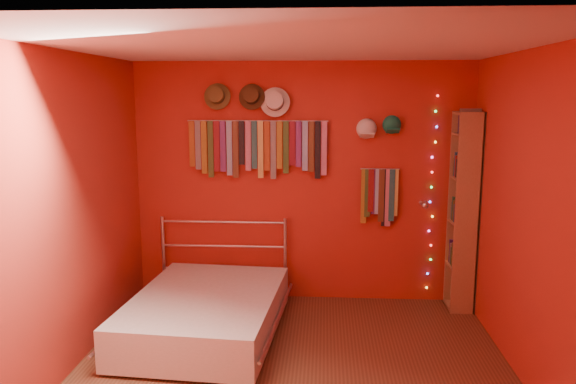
% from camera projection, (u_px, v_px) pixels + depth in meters
% --- Properties ---
extents(ground, '(3.50, 3.50, 0.00)m').
position_uv_depth(ground, '(292.00, 376.00, 4.36)').
color(ground, '#552F1D').
rests_on(ground, ground).
extents(back_wall, '(3.50, 0.02, 2.50)m').
position_uv_depth(back_wall, '(302.00, 183.00, 5.87)').
color(back_wall, maroon).
rests_on(back_wall, ground).
extents(right_wall, '(0.02, 3.50, 2.50)m').
position_uv_depth(right_wall, '(535.00, 223.00, 4.03)').
color(right_wall, maroon).
rests_on(right_wall, ground).
extents(left_wall, '(0.02, 3.50, 2.50)m').
position_uv_depth(left_wall, '(63.00, 216.00, 4.26)').
color(left_wall, maroon).
rests_on(left_wall, ground).
extents(ceiling, '(3.50, 3.50, 0.02)m').
position_uv_depth(ceiling, '(293.00, 46.00, 3.93)').
color(ceiling, white).
rests_on(ceiling, back_wall).
extents(tie_rack, '(1.45, 0.03, 0.60)m').
position_uv_depth(tie_rack, '(257.00, 146.00, 5.77)').
color(tie_rack, silver).
rests_on(tie_rack, back_wall).
extents(small_tie_rack, '(0.40, 0.03, 0.60)m').
position_uv_depth(small_tie_rack, '(380.00, 194.00, 5.77)').
color(small_tie_rack, silver).
rests_on(small_tie_rack, back_wall).
extents(fedora_olive, '(0.27, 0.15, 0.27)m').
position_uv_depth(fedora_olive, '(217.00, 96.00, 5.68)').
color(fedora_olive, brown).
rests_on(fedora_olive, back_wall).
extents(fedora_brown, '(0.27, 0.14, 0.26)m').
position_uv_depth(fedora_brown, '(251.00, 96.00, 5.65)').
color(fedora_brown, '#422E17').
rests_on(fedora_brown, back_wall).
extents(fedora_white, '(0.30, 0.16, 0.30)m').
position_uv_depth(fedora_white, '(275.00, 101.00, 5.64)').
color(fedora_white, silver).
rests_on(fedora_white, back_wall).
extents(cap_white, '(0.19, 0.24, 0.19)m').
position_uv_depth(cap_white, '(366.00, 129.00, 5.67)').
color(cap_white, white).
rests_on(cap_white, back_wall).
extents(cap_green, '(0.18, 0.23, 0.18)m').
position_uv_depth(cap_green, '(392.00, 125.00, 5.65)').
color(cap_green, '#1B7B59').
rests_on(cap_green, back_wall).
extents(fairy_lights, '(0.06, 0.02, 2.03)m').
position_uv_depth(fairy_lights, '(432.00, 195.00, 5.76)').
color(fairy_lights, '#FF3333').
rests_on(fairy_lights, back_wall).
extents(reading_lamp, '(0.07, 0.30, 0.09)m').
position_uv_depth(reading_lamp, '(424.00, 205.00, 5.59)').
color(reading_lamp, silver).
rests_on(reading_lamp, back_wall).
extents(bookshelf, '(0.25, 0.34, 2.00)m').
position_uv_depth(bookshelf, '(467.00, 211.00, 5.58)').
color(bookshelf, '#8F6341').
rests_on(bookshelf, ground).
extents(bed, '(1.47, 1.88, 0.89)m').
position_uv_depth(bed, '(206.00, 313.00, 5.09)').
color(bed, silver).
rests_on(bed, ground).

